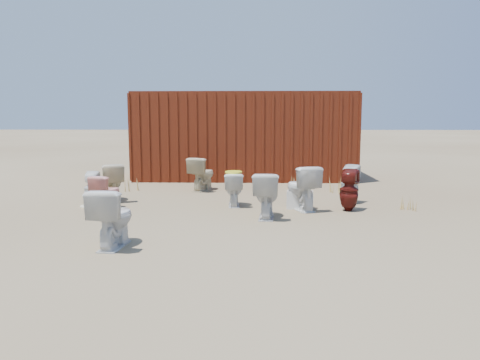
{
  "coord_description": "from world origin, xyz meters",
  "views": [
    {
      "loc": [
        0.26,
        -8.23,
        1.77
      ],
      "look_at": [
        0.0,
        0.6,
        0.55
      ],
      "focal_mm": 35.0,
      "sensor_mm": 36.0,
      "label": 1
    }
  ],
  "objects_px": {
    "shipping_container": "(245,136)",
    "toilet_front_c": "(266,195)",
    "toilet_back_e": "(350,184)",
    "toilet_front_pink": "(107,192)",
    "toilet_back_beige_left": "(112,182)",
    "toilet_front_maroon": "(349,190)",
    "toilet_back_a": "(92,188)",
    "toilet_front_e": "(301,188)",
    "toilet_back_beige_right": "(202,174)",
    "loose_tank": "(300,200)",
    "toilet_front_a": "(113,218)",
    "toilet_back_yellowlid": "(234,189)"
  },
  "relations": [
    {
      "from": "toilet_front_c",
      "to": "toilet_back_e",
      "type": "height_order",
      "value": "toilet_front_c"
    },
    {
      "from": "toilet_front_pink",
      "to": "loose_tank",
      "type": "bearing_deg",
      "value": -160.8
    },
    {
      "from": "shipping_container",
      "to": "toilet_front_c",
      "type": "bearing_deg",
      "value": -84.98
    },
    {
      "from": "toilet_front_pink",
      "to": "toilet_back_beige_left",
      "type": "relative_size",
      "value": 0.84
    },
    {
      "from": "toilet_back_a",
      "to": "toilet_back_beige_right",
      "type": "bearing_deg",
      "value": -141.83
    },
    {
      "from": "toilet_back_yellowlid",
      "to": "loose_tank",
      "type": "height_order",
      "value": "toilet_back_yellowlid"
    },
    {
      "from": "toilet_front_e",
      "to": "toilet_back_beige_left",
      "type": "relative_size",
      "value": 1.07
    },
    {
      "from": "shipping_container",
      "to": "toilet_front_e",
      "type": "height_order",
      "value": "shipping_container"
    },
    {
      "from": "toilet_front_c",
      "to": "loose_tank",
      "type": "xyz_separation_m",
      "value": [
        0.67,
        0.81,
        -0.23
      ]
    },
    {
      "from": "toilet_front_pink",
      "to": "toilet_back_yellowlid",
      "type": "relative_size",
      "value": 1.0
    },
    {
      "from": "toilet_front_maroon",
      "to": "toilet_back_e",
      "type": "height_order",
      "value": "toilet_back_e"
    },
    {
      "from": "shipping_container",
      "to": "toilet_back_a",
      "type": "relative_size",
      "value": 8.97
    },
    {
      "from": "toilet_front_maroon",
      "to": "toilet_back_beige_right",
      "type": "distance_m",
      "value": 3.79
    },
    {
      "from": "toilet_front_c",
      "to": "toilet_back_beige_right",
      "type": "distance_m",
      "value": 3.28
    },
    {
      "from": "toilet_front_maroon",
      "to": "toilet_back_a",
      "type": "xyz_separation_m",
      "value": [
        -5.0,
        0.43,
        -0.06
      ]
    },
    {
      "from": "shipping_container",
      "to": "toilet_front_e",
      "type": "bearing_deg",
      "value": -76.13
    },
    {
      "from": "toilet_back_e",
      "to": "loose_tank",
      "type": "relative_size",
      "value": 1.57
    },
    {
      "from": "toilet_back_beige_right",
      "to": "toilet_front_e",
      "type": "bearing_deg",
      "value": 154.25
    },
    {
      "from": "toilet_front_a",
      "to": "toilet_back_beige_right",
      "type": "bearing_deg",
      "value": -93.01
    },
    {
      "from": "toilet_front_c",
      "to": "shipping_container",
      "type": "bearing_deg",
      "value": -81.11
    },
    {
      "from": "toilet_front_pink",
      "to": "toilet_back_beige_left",
      "type": "height_order",
      "value": "toilet_back_beige_left"
    },
    {
      "from": "toilet_back_beige_left",
      "to": "toilet_back_yellowlid",
      "type": "relative_size",
      "value": 1.19
    },
    {
      "from": "toilet_front_a",
      "to": "toilet_front_maroon",
      "type": "height_order",
      "value": "toilet_front_a"
    },
    {
      "from": "toilet_front_c",
      "to": "toilet_front_pink",
      "type": "bearing_deg",
      "value": -8.0
    },
    {
      "from": "toilet_back_a",
      "to": "loose_tank",
      "type": "xyz_separation_m",
      "value": [
        4.1,
        -0.26,
        -0.16
      ]
    },
    {
      "from": "toilet_back_e",
      "to": "toilet_back_beige_left",
      "type": "bearing_deg",
      "value": 26.26
    },
    {
      "from": "toilet_front_a",
      "to": "toilet_back_e",
      "type": "bearing_deg",
      "value": -134.52
    },
    {
      "from": "toilet_front_c",
      "to": "toilet_back_beige_right",
      "type": "bearing_deg",
      "value": -60.17
    },
    {
      "from": "toilet_front_maroon",
      "to": "toilet_front_a",
      "type": "bearing_deg",
      "value": 55.09
    },
    {
      "from": "toilet_front_maroon",
      "to": "toilet_back_beige_left",
      "type": "bearing_deg",
      "value": 9.92
    },
    {
      "from": "toilet_back_beige_left",
      "to": "toilet_back_e",
      "type": "height_order",
      "value": "toilet_back_beige_left"
    },
    {
      "from": "shipping_container",
      "to": "toilet_front_pink",
      "type": "xyz_separation_m",
      "value": [
        -2.52,
        -4.79,
        -0.87
      ]
    },
    {
      "from": "toilet_front_a",
      "to": "toilet_back_e",
      "type": "distance_m",
      "value": 5.06
    },
    {
      "from": "toilet_back_yellowlid",
      "to": "loose_tank",
      "type": "relative_size",
      "value": 1.32
    },
    {
      "from": "toilet_front_a",
      "to": "toilet_front_maroon",
      "type": "bearing_deg",
      "value": -140.5
    },
    {
      "from": "shipping_container",
      "to": "toilet_front_c",
      "type": "xyz_separation_m",
      "value": [
        0.48,
        -5.42,
        -0.8
      ]
    },
    {
      "from": "toilet_back_a",
      "to": "loose_tank",
      "type": "bearing_deg",
      "value": 171.17
    },
    {
      "from": "toilet_back_beige_left",
      "to": "loose_tank",
      "type": "bearing_deg",
      "value": 146.31
    },
    {
      "from": "toilet_front_maroon",
      "to": "toilet_back_a",
      "type": "distance_m",
      "value": 5.01
    },
    {
      "from": "toilet_back_a",
      "to": "toilet_back_beige_right",
      "type": "distance_m",
      "value": 2.74
    },
    {
      "from": "toilet_front_c",
      "to": "toilet_back_beige_left",
      "type": "distance_m",
      "value": 3.51
    },
    {
      "from": "toilet_front_a",
      "to": "toilet_back_beige_left",
      "type": "xyz_separation_m",
      "value": [
        -1.04,
        3.42,
        -0.01
      ]
    },
    {
      "from": "toilet_front_maroon",
      "to": "loose_tank",
      "type": "distance_m",
      "value": 0.93
    },
    {
      "from": "shipping_container",
      "to": "toilet_front_c",
      "type": "height_order",
      "value": "shipping_container"
    },
    {
      "from": "shipping_container",
      "to": "toilet_front_c",
      "type": "distance_m",
      "value": 5.5
    },
    {
      "from": "toilet_back_beige_right",
      "to": "loose_tank",
      "type": "relative_size",
      "value": 1.6
    },
    {
      "from": "toilet_front_e",
      "to": "toilet_back_e",
      "type": "relative_size",
      "value": 1.08
    },
    {
      "from": "toilet_front_c",
      "to": "toilet_back_a",
      "type": "height_order",
      "value": "toilet_front_c"
    },
    {
      "from": "toilet_back_beige_left",
      "to": "toilet_front_maroon",
      "type": "bearing_deg",
      "value": 146.35
    },
    {
      "from": "toilet_back_yellowlid",
      "to": "toilet_back_e",
      "type": "height_order",
      "value": "toilet_back_e"
    }
  ]
}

